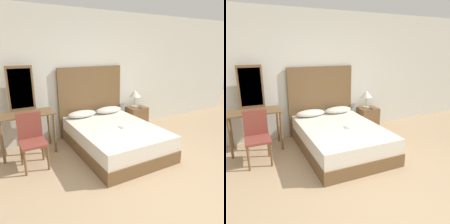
{
  "view_description": "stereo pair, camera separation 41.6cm",
  "coord_description": "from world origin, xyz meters",
  "views": [
    {
      "loc": [
        -1.88,
        -1.79,
        1.9
      ],
      "look_at": [
        0.12,
        1.67,
        0.74
      ],
      "focal_mm": 35.0,
      "sensor_mm": 36.0,
      "label": 1
    },
    {
      "loc": [
        -1.5,
        -1.98,
        1.9
      ],
      "look_at": [
        0.12,
        1.67,
        0.74
      ],
      "focal_mm": 35.0,
      "sensor_mm": 36.0,
      "label": 2
    }
  ],
  "objects": [
    {
      "name": "ground_plane",
      "position": [
        0.0,
        0.0,
        0.0
      ],
      "size": [
        16.0,
        16.0,
        0.0
      ],
      "primitive_type": "plane",
      "color": "tan"
    },
    {
      "name": "wall_back",
      "position": [
        0.0,
        2.7,
        1.35
      ],
      "size": [
        10.0,
        0.06,
        2.7
      ],
      "color": "silver",
      "rests_on": "ground_plane"
    },
    {
      "name": "bed",
      "position": [
        0.12,
        1.57,
        0.24
      ],
      "size": [
        1.43,
        2.05,
        0.49
      ],
      "color": "brown",
      "rests_on": "ground_plane"
    },
    {
      "name": "headboard",
      "position": [
        0.12,
        2.62,
        0.76
      ],
      "size": [
        1.5,
        0.05,
        1.53
      ],
      "color": "brown",
      "rests_on": "ground_plane"
    },
    {
      "name": "pillow_left",
      "position": [
        -0.21,
        2.39,
        0.56
      ],
      "size": [
        0.63,
        0.3,
        0.14
      ],
      "color": "silver",
      "rests_on": "bed"
    },
    {
      "name": "pillow_right",
      "position": [
        0.44,
        2.39,
        0.56
      ],
      "size": [
        0.63,
        0.3,
        0.14
      ],
      "color": "silver",
      "rests_on": "bed"
    },
    {
      "name": "phone_on_bed",
      "position": [
        0.19,
        1.43,
        0.49
      ],
      "size": [
        0.08,
        0.15,
        0.01
      ],
      "color": "#B7B7BC",
      "rests_on": "bed"
    },
    {
      "name": "nightstand",
      "position": [
        1.23,
        2.38,
        0.26
      ],
      "size": [
        0.46,
        0.37,
        0.52
      ],
      "color": "brown",
      "rests_on": "ground_plane"
    },
    {
      "name": "table_lamp",
      "position": [
        1.21,
        2.45,
        0.84
      ],
      "size": [
        0.28,
        0.28,
        0.41
      ],
      "color": "tan",
      "rests_on": "nightstand"
    },
    {
      "name": "phone_on_nightstand",
      "position": [
        1.26,
        2.29,
        0.53
      ],
      "size": [
        0.12,
        0.17,
        0.01
      ],
      "color": "#232328",
      "rests_on": "nightstand"
    },
    {
      "name": "vanity_desk",
      "position": [
        -1.35,
        2.25,
        0.64
      ],
      "size": [
        0.97,
        0.52,
        0.78
      ],
      "color": "brown",
      "rests_on": "ground_plane"
    },
    {
      "name": "vanity_mirror",
      "position": [
        -1.35,
        2.48,
        1.19
      ],
      "size": [
        0.47,
        0.03,
        0.83
      ],
      "color": "brown",
      "rests_on": "vanity_desk"
    },
    {
      "name": "chair",
      "position": [
        -1.36,
        1.74,
        0.51
      ],
      "size": [
        0.41,
        0.44,
        0.9
      ],
      "color": "brown",
      "rests_on": "ground_plane"
    }
  ]
}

